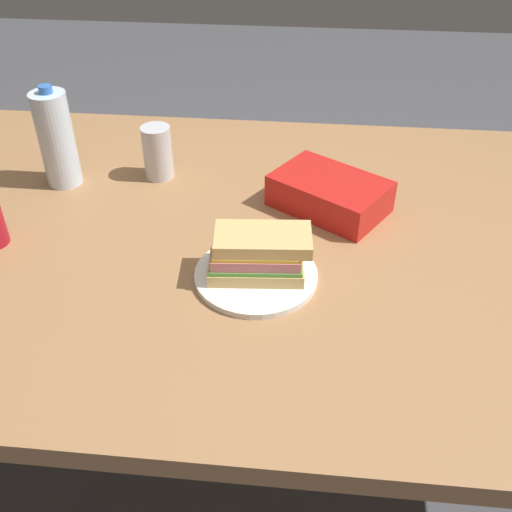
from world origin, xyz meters
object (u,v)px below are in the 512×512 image
at_px(chip_bag, 330,194).
at_px(water_bottle_tall, 57,139).
at_px(dining_table, 294,267).
at_px(paper_plate, 256,275).
at_px(sandwich, 258,254).
at_px(soda_can_silver, 158,152).

distance_m(chip_bag, water_bottle_tall, 0.60).
relative_size(dining_table, paper_plate, 8.09).
bearing_deg(sandwich, soda_can_silver, 127.19).
bearing_deg(sandwich, paper_plate, -148.97).
height_order(sandwich, soda_can_silver, soda_can_silver).
bearing_deg(dining_table, water_bottle_tall, 163.34).
height_order(chip_bag, soda_can_silver, soda_can_silver).
bearing_deg(soda_can_silver, chip_bag, -14.04).
xyz_separation_m(dining_table, water_bottle_tall, (-0.53, 0.16, 0.19)).
xyz_separation_m(water_bottle_tall, soda_can_silver, (0.21, 0.05, -0.05)).
distance_m(chip_bag, soda_can_silver, 0.40).
bearing_deg(water_bottle_tall, sandwich, -32.31).
height_order(paper_plate, chip_bag, chip_bag).
relative_size(paper_plate, chip_bag, 0.97).
relative_size(dining_table, soda_can_silver, 14.86).
height_order(paper_plate, water_bottle_tall, water_bottle_tall).
height_order(water_bottle_tall, soda_can_silver, water_bottle_tall).
bearing_deg(paper_plate, chip_bag, 62.38).
bearing_deg(sandwich, chip_bag, 62.83).
distance_m(dining_table, sandwich, 0.20).
bearing_deg(chip_bag, paper_plate, 95.13).
bearing_deg(chip_bag, sandwich, 95.58).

